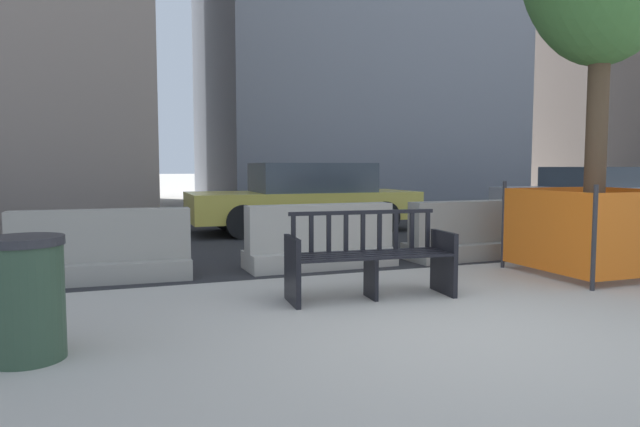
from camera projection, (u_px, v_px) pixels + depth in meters
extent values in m
plane|color=#B7B2A8|center=(483.00, 331.00, 4.65)|extent=(200.00, 200.00, 0.00)
cube|color=#28282B|center=(246.00, 226.00, 12.79)|extent=(120.00, 12.00, 0.01)
cube|color=black|center=(292.00, 270.00, 5.55)|extent=(0.09, 0.52, 0.66)
cube|color=black|center=(444.00, 262.00, 6.00)|extent=(0.09, 0.52, 0.66)
cube|color=black|center=(371.00, 277.00, 5.78)|extent=(0.06, 0.33, 0.45)
cube|color=black|center=(380.00, 258.00, 5.54)|extent=(1.60, 0.18, 0.02)
cube|color=black|center=(375.00, 256.00, 5.65)|extent=(1.60, 0.18, 0.02)
cube|color=black|center=(371.00, 255.00, 5.76)|extent=(1.60, 0.18, 0.02)
cube|color=black|center=(367.00, 253.00, 5.88)|extent=(1.60, 0.18, 0.02)
cube|color=black|center=(363.00, 251.00, 5.99)|extent=(1.60, 0.18, 0.02)
cube|color=black|center=(363.00, 212.00, 5.96)|extent=(1.60, 0.15, 0.04)
cube|color=black|center=(293.00, 235.00, 5.77)|extent=(0.05, 0.03, 0.38)
cube|color=black|center=(311.00, 234.00, 5.82)|extent=(0.05, 0.03, 0.38)
cube|color=black|center=(329.00, 233.00, 5.87)|extent=(0.05, 0.03, 0.38)
cube|color=black|center=(346.00, 233.00, 5.93)|extent=(0.05, 0.03, 0.38)
cube|color=black|center=(363.00, 232.00, 5.98)|extent=(0.05, 0.03, 0.38)
cube|color=black|center=(379.00, 232.00, 6.03)|extent=(0.05, 0.03, 0.38)
cube|color=black|center=(396.00, 231.00, 6.08)|extent=(0.05, 0.03, 0.38)
cube|color=black|center=(412.00, 231.00, 6.13)|extent=(0.05, 0.03, 0.38)
cube|color=black|center=(428.00, 230.00, 6.19)|extent=(0.05, 0.03, 0.38)
cube|color=black|center=(293.00, 239.00, 5.50)|extent=(0.08, 0.46, 0.03)
cube|color=black|center=(445.00, 233.00, 5.96)|extent=(0.08, 0.46, 0.03)
cube|color=#ADA89E|center=(320.00, 258.00, 7.58)|extent=(2.02, 0.74, 0.24)
cube|color=#ADA89E|center=(320.00, 227.00, 7.55)|extent=(2.01, 0.36, 0.60)
cube|color=#9E998E|center=(103.00, 271.00, 6.68)|extent=(2.02, 0.75, 0.24)
cube|color=#9E998E|center=(102.00, 235.00, 6.64)|extent=(2.01, 0.37, 0.60)
cube|color=gray|center=(471.00, 250.00, 8.32)|extent=(2.03, 0.78, 0.24)
cube|color=gray|center=(472.00, 221.00, 8.29)|extent=(2.01, 0.40, 0.60)
cylinder|color=brown|center=(596.00, 143.00, 6.99)|extent=(0.25, 0.25, 3.26)
cylinder|color=#2D2D33|center=(594.00, 238.00, 6.12)|extent=(0.05, 0.05, 1.15)
cylinder|color=#2D2D33|center=(504.00, 224.00, 7.52)|extent=(0.05, 0.05, 1.15)
cylinder|color=#2D2D33|center=(592.00, 221.00, 8.04)|extent=(0.05, 0.05, 1.15)
cube|color=orange|center=(549.00, 223.00, 7.78)|extent=(1.50, 0.03, 0.96)
cube|color=orange|center=(544.00, 231.00, 6.82)|extent=(0.03, 1.50, 0.96)
cube|color=orange|center=(638.00, 226.00, 7.34)|extent=(0.03, 1.50, 0.96)
cube|color=#DBC64C|center=(303.00, 205.00, 11.72)|extent=(4.65, 1.80, 0.56)
cube|color=#38424C|center=(312.00, 177.00, 11.74)|extent=(2.35, 1.57, 0.59)
cylinder|color=black|center=(243.00, 222.00, 10.48)|extent=(0.64, 0.23, 0.64)
cylinder|color=black|center=(226.00, 215.00, 12.04)|extent=(0.64, 0.23, 0.64)
cylinder|color=black|center=(384.00, 217.00, 11.44)|extent=(0.64, 0.23, 0.64)
cylinder|color=black|center=(352.00, 211.00, 13.00)|extent=(0.64, 0.23, 0.64)
cube|color=#B7B7BC|center=(589.00, 198.00, 14.51)|extent=(4.83, 1.93, 0.56)
cube|color=#38424C|center=(596.00, 177.00, 14.53)|extent=(2.30, 1.66, 0.51)
cylinder|color=black|center=(570.00, 210.00, 13.18)|extent=(0.64, 0.23, 0.64)
cylinder|color=black|center=(519.00, 206.00, 14.80)|extent=(0.64, 0.23, 0.64)
cylinder|color=black|center=(605.00, 203.00, 15.87)|extent=(0.64, 0.23, 0.64)
cylinder|color=#334C38|center=(26.00, 303.00, 3.93)|extent=(0.50, 0.50, 0.80)
cylinder|color=#2D2D33|center=(24.00, 241.00, 3.90)|extent=(0.52, 0.52, 0.06)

